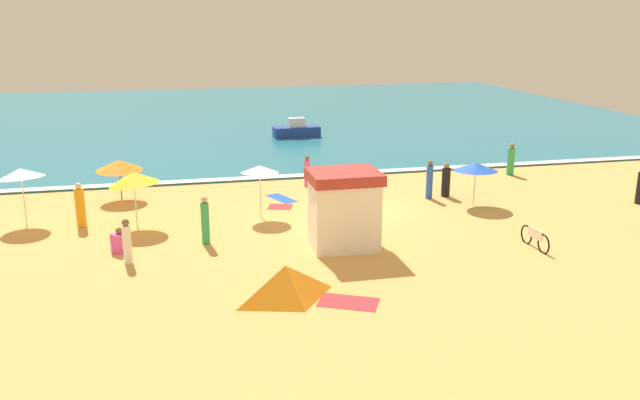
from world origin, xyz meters
name	(u,v)px	position (x,y,z in m)	size (l,w,h in m)	color
ground_plane	(357,209)	(0.00, 0.00, 0.00)	(60.00, 60.00, 0.00)	#E0A856
ocean_water	(265,116)	(0.00, 28.00, 0.05)	(60.00, 44.00, 0.10)	teal
wave_breaker_foam	(324,174)	(0.00, 6.30, 0.10)	(57.00, 0.70, 0.01)	white
lifeguard_cabana	(344,209)	(-1.81, -4.48, 1.43)	(2.49, 2.12, 2.81)	white
beach_umbrella_0	(260,169)	(-4.24, -0.22, 2.04)	(1.98, 1.99, 2.25)	silver
beach_umbrella_1	(21,173)	(-13.57, 0.85, 2.12)	(2.54, 2.55, 2.40)	silver
beach_umbrella_2	(119,165)	(-10.07, 3.86, 1.61)	(2.38, 2.40, 1.90)	#4C3823
beach_umbrella_3	(134,178)	(-9.22, -0.54, 2.02)	(2.62, 2.61, 2.35)	silver
beach_umbrella_4	(476,167)	(5.18, -0.56, 1.74)	(2.17, 2.18, 1.97)	silver
beach_tent	(285,282)	(-4.65, -8.51, 0.52)	(2.72, 2.28, 1.04)	orange
parked_bicycle	(535,238)	(4.87, -6.18, 0.38)	(0.12, 1.82, 0.76)	black
beachgoer_0	(120,242)	(-9.68, -3.31, 0.38)	(0.65, 0.65, 0.92)	#D84CA5
beachgoer_1	(205,221)	(-6.66, -3.08, 0.87)	(0.42, 0.42, 1.81)	green
beachgoer_4	(446,181)	(4.57, 1.12, 0.73)	(0.55, 0.55, 1.58)	black
beachgoer_5	(307,172)	(-1.32, 4.35, 0.73)	(0.38, 0.38, 1.53)	#D84CA5
beachgoer_6	(511,160)	(9.62, 4.36, 0.78)	(0.47, 0.47, 1.68)	green
beachgoer_7	(429,180)	(3.68, 0.94, 0.85)	(0.36, 0.36, 1.77)	blue
beachgoer_8	(127,242)	(-9.35, -4.50, 0.76)	(0.35, 0.35, 1.57)	white
beachgoer_10	(80,206)	(-11.37, 0.07, 0.84)	(0.41, 0.41, 1.80)	orange
beachgoer_11	(640,186)	(12.48, -1.96, 0.80)	(0.44, 0.44, 1.67)	black
beach_towel_0	(280,207)	(-3.22, 1.08, 0.01)	(1.23, 1.14, 0.01)	red
beach_towel_1	(349,302)	(-2.91, -9.21, 0.01)	(1.99, 1.65, 0.01)	red
beach_towel_2	(282,198)	(-2.93, 2.42, 0.01)	(1.30, 1.90, 0.01)	blue
small_boat_0	(297,130)	(0.65, 17.39, 0.55)	(3.19, 1.28, 1.31)	navy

